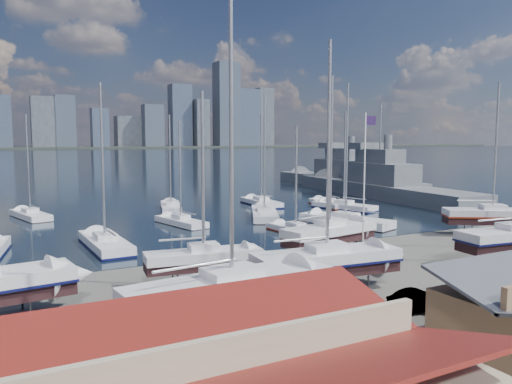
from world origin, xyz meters
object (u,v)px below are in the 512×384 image
naval_ship_east (379,187)px  flagpole (365,177)px  naval_ship_west (344,180)px  car_a (235,360)px

naval_ship_east → flagpole: (-33.63, -36.14, 5.39)m
naval_ship_west → flagpole: bearing=143.9°
flagpole → naval_ship_west: bearing=53.6°
naval_ship_east → flagpole: bearing=142.1°
naval_ship_west → naval_ship_east: bearing=163.0°
naval_ship_west → flagpole: naval_ship_west is taller
naval_ship_east → car_a: size_ratio=9.52×
naval_ship_west → car_a: (-56.68, -65.76, -0.86)m
naval_ship_east → car_a: naval_ship_east is taller
flagpole → car_a: bearing=-143.8°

